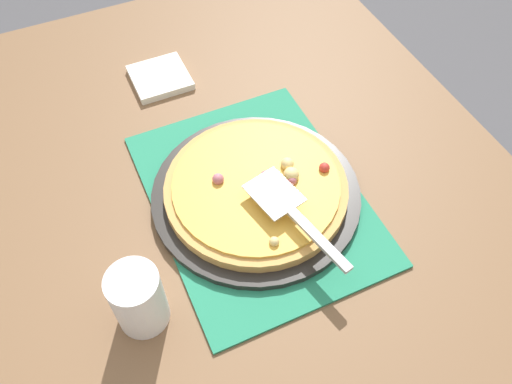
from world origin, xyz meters
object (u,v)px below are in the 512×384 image
Objects in this scene: cup_near at (138,299)px; napkin_stack at (160,78)px; pizza at (257,188)px; pizza_server at (292,212)px; pizza_pan at (256,194)px.

cup_near is 1.00× the size of napkin_stack.
cup_near reaches higher than pizza.
pizza_pan is at bearing 12.89° from pizza_server.
cup_near is (-0.14, 0.25, 0.05)m from pizza_pan.
pizza is 2.75× the size of napkin_stack.
pizza_pan is 3.17× the size of napkin_stack.
pizza reaches higher than pizza_pan.
pizza_pan is at bearing 76.77° from pizza.
pizza_server is at bearing -167.75° from pizza.
pizza is at bearing -62.11° from cup_near.
napkin_stack is (0.38, 0.06, -0.03)m from pizza.
napkin_stack is (0.52, -0.20, -0.05)m from cup_near.
pizza is 0.10m from pizza_server.
cup_near is 0.56m from napkin_stack.
pizza_pan is 0.02m from pizza.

